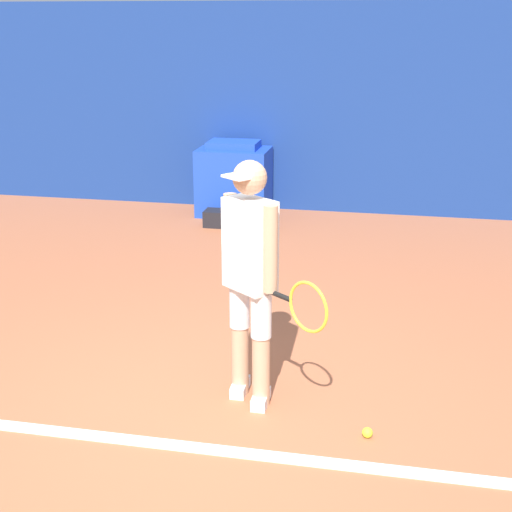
% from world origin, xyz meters
% --- Properties ---
extents(ground_plane, '(24.00, 24.00, 0.00)m').
position_xyz_m(ground_plane, '(0.00, 0.00, 0.00)').
color(ground_plane, '#B76642').
extents(back_wall, '(24.00, 0.10, 2.72)m').
position_xyz_m(back_wall, '(0.00, 5.57, 1.36)').
color(back_wall, navy).
rests_on(back_wall, ground_plane).
extents(court_baseline, '(21.60, 0.10, 0.01)m').
position_xyz_m(court_baseline, '(0.00, -0.30, 0.01)').
color(court_baseline, white).
rests_on(court_baseline, ground_plane).
extents(tennis_player, '(0.76, 0.62, 1.67)m').
position_xyz_m(tennis_player, '(0.18, 0.36, 0.93)').
color(tennis_player, tan).
rests_on(tennis_player, ground_plane).
extents(tennis_ball, '(0.07, 0.07, 0.07)m').
position_xyz_m(tennis_ball, '(0.99, 0.03, 0.03)').
color(tennis_ball, '#D1E533').
rests_on(tennis_ball, ground_plane).
extents(covered_chair, '(0.93, 0.66, 0.98)m').
position_xyz_m(covered_chair, '(-1.04, 5.14, 0.47)').
color(covered_chair, blue).
rests_on(covered_chair, ground_plane).
extents(equipment_bag, '(0.84, 0.26, 0.21)m').
position_xyz_m(equipment_bag, '(-0.86, 4.51, 0.10)').
color(equipment_bag, black).
rests_on(equipment_bag, ground_plane).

